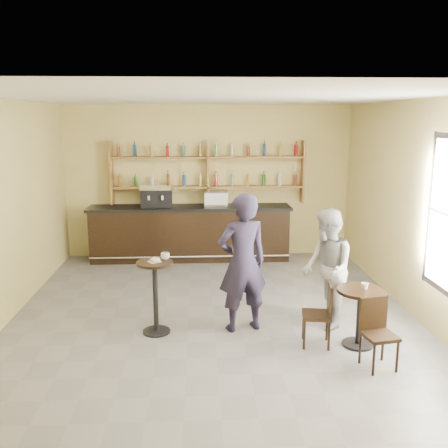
{
  "coord_description": "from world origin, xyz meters",
  "views": [
    {
      "loc": [
        -0.21,
        -7.04,
        2.93
      ],
      "look_at": [
        0.2,
        0.8,
        1.25
      ],
      "focal_mm": 40.0,
      "sensor_mm": 36.0,
      "label": 1
    }
  ],
  "objects_px": {
    "patron_second": "(327,269)",
    "chair_west": "(316,314)",
    "pedestal_table": "(156,298)",
    "pastry_case": "(216,199)",
    "man_main": "(242,263)",
    "chair_south": "(380,335)",
    "espresso_machine": "(156,196)",
    "cafe_table": "(359,318)",
    "bar_counter": "(190,233)"
  },
  "relations": [
    {
      "from": "patron_second",
      "to": "chair_west",
      "type": "bearing_deg",
      "value": -25.12
    },
    {
      "from": "pedestal_table",
      "to": "chair_west",
      "type": "xyz_separation_m",
      "value": [
        2.12,
        -0.49,
        -0.09
      ]
    },
    {
      "from": "pastry_case",
      "to": "patron_second",
      "type": "xyz_separation_m",
      "value": [
        1.44,
        -3.55,
        -0.43
      ]
    },
    {
      "from": "pedestal_table",
      "to": "man_main",
      "type": "distance_m",
      "value": 1.29
    },
    {
      "from": "man_main",
      "to": "chair_south",
      "type": "relative_size",
      "value": 2.33
    },
    {
      "from": "chair_west",
      "to": "patron_second",
      "type": "relative_size",
      "value": 0.5
    },
    {
      "from": "man_main",
      "to": "pastry_case",
      "type": "bearing_deg",
      "value": -102.46
    },
    {
      "from": "espresso_machine",
      "to": "pedestal_table",
      "type": "height_order",
      "value": "espresso_machine"
    },
    {
      "from": "cafe_table",
      "to": "patron_second",
      "type": "relative_size",
      "value": 0.45
    },
    {
      "from": "pedestal_table",
      "to": "cafe_table",
      "type": "bearing_deg",
      "value": -11.45
    },
    {
      "from": "man_main",
      "to": "pedestal_table",
      "type": "bearing_deg",
      "value": -13.56
    },
    {
      "from": "espresso_machine",
      "to": "man_main",
      "type": "bearing_deg",
      "value": -72.95
    },
    {
      "from": "espresso_machine",
      "to": "cafe_table",
      "type": "relative_size",
      "value": 0.82
    },
    {
      "from": "espresso_machine",
      "to": "chair_south",
      "type": "height_order",
      "value": "espresso_machine"
    },
    {
      "from": "pedestal_table",
      "to": "chair_south",
      "type": "height_order",
      "value": "pedestal_table"
    },
    {
      "from": "espresso_machine",
      "to": "pastry_case",
      "type": "height_order",
      "value": "espresso_machine"
    },
    {
      "from": "cafe_table",
      "to": "chair_south",
      "type": "height_order",
      "value": "chair_south"
    },
    {
      "from": "pedestal_table",
      "to": "man_main",
      "type": "relative_size",
      "value": 0.53
    },
    {
      "from": "cafe_table",
      "to": "bar_counter",
      "type": "bearing_deg",
      "value": 118.11
    },
    {
      "from": "bar_counter",
      "to": "chair_south",
      "type": "height_order",
      "value": "bar_counter"
    },
    {
      "from": "bar_counter",
      "to": "espresso_machine",
      "type": "relative_size",
      "value": 6.59
    },
    {
      "from": "pedestal_table",
      "to": "espresso_machine",
      "type": "bearing_deg",
      "value": 94.07
    },
    {
      "from": "bar_counter",
      "to": "man_main",
      "type": "bearing_deg",
      "value": -77.87
    },
    {
      "from": "pastry_case",
      "to": "chair_south",
      "type": "relative_size",
      "value": 0.59
    },
    {
      "from": "bar_counter",
      "to": "pedestal_table",
      "type": "bearing_deg",
      "value": -96.53
    },
    {
      "from": "bar_counter",
      "to": "pedestal_table",
      "type": "xyz_separation_m",
      "value": [
        -0.42,
        -3.67,
        -0.05
      ]
    },
    {
      "from": "pedestal_table",
      "to": "chair_south",
      "type": "distance_m",
      "value": 2.95
    },
    {
      "from": "pedestal_table",
      "to": "chair_south",
      "type": "xyz_separation_m",
      "value": [
        2.72,
        -1.14,
        -0.09
      ]
    },
    {
      "from": "pastry_case",
      "to": "pedestal_table",
      "type": "xyz_separation_m",
      "value": [
        -0.96,
        -3.67,
        -0.77
      ]
    },
    {
      "from": "pastry_case",
      "to": "chair_south",
      "type": "distance_m",
      "value": 5.2
    },
    {
      "from": "pedestal_table",
      "to": "patron_second",
      "type": "xyz_separation_m",
      "value": [
        2.39,
        0.12,
        0.34
      ]
    },
    {
      "from": "man_main",
      "to": "bar_counter",
      "type": "bearing_deg",
      "value": -94.11
    },
    {
      "from": "cafe_table",
      "to": "chair_west",
      "type": "relative_size",
      "value": 0.91
    },
    {
      "from": "espresso_machine",
      "to": "chair_west",
      "type": "relative_size",
      "value": 0.75
    },
    {
      "from": "patron_second",
      "to": "pedestal_table",
      "type": "bearing_deg",
      "value": -88.19
    },
    {
      "from": "espresso_machine",
      "to": "cafe_table",
      "type": "distance_m",
      "value": 5.23
    },
    {
      "from": "espresso_machine",
      "to": "pastry_case",
      "type": "relative_size",
      "value": 1.29
    },
    {
      "from": "espresso_machine",
      "to": "cafe_table",
      "type": "height_order",
      "value": "espresso_machine"
    },
    {
      "from": "pastry_case",
      "to": "patron_second",
      "type": "relative_size",
      "value": 0.29
    },
    {
      "from": "chair_west",
      "to": "chair_south",
      "type": "bearing_deg",
      "value": 52.38
    },
    {
      "from": "chair_west",
      "to": "patron_second",
      "type": "distance_m",
      "value": 0.79
    },
    {
      "from": "chair_south",
      "to": "patron_second",
      "type": "relative_size",
      "value": 0.49
    },
    {
      "from": "espresso_machine",
      "to": "cafe_table",
      "type": "xyz_separation_m",
      "value": [
        2.93,
        -4.21,
        -0.97
      ]
    },
    {
      "from": "espresso_machine",
      "to": "chair_south",
      "type": "bearing_deg",
      "value": -63.14
    },
    {
      "from": "pastry_case",
      "to": "chair_south",
      "type": "bearing_deg",
      "value": -74.41
    },
    {
      "from": "cafe_table",
      "to": "espresso_machine",
      "type": "bearing_deg",
      "value": 124.84
    },
    {
      "from": "pedestal_table",
      "to": "chair_south",
      "type": "relative_size",
      "value": 1.22
    },
    {
      "from": "bar_counter",
      "to": "man_main",
      "type": "distance_m",
      "value": 3.72
    },
    {
      "from": "man_main",
      "to": "chair_west",
      "type": "xyz_separation_m",
      "value": [
        0.92,
        -0.55,
        -0.55
      ]
    },
    {
      "from": "chair_south",
      "to": "patron_second",
      "type": "distance_m",
      "value": 1.37
    }
  ]
}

